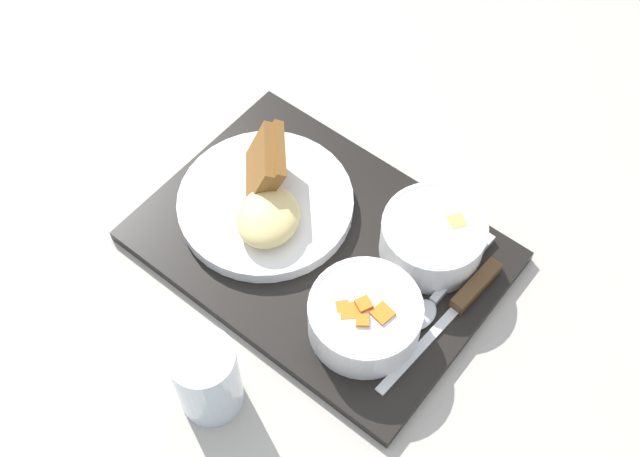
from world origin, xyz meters
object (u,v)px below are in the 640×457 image
object	(u,v)px
bowl_soup	(433,236)
knife	(466,296)
spoon	(440,294)
bowl_salad	(365,316)
glass_water	(208,380)
plate_main	(264,202)

from	to	relation	value
bowl_soup	knife	distance (m)	0.08
bowl_soup	spoon	size ratio (longest dim) A/B	0.75
bowl_salad	knife	distance (m)	0.12
knife	glass_water	xyz separation A→B (m)	(0.15, 0.25, 0.02)
plate_main	bowl_soup	bearing A→B (deg)	-158.43
knife	spoon	world-z (taller)	knife
bowl_salad	glass_water	bearing A→B (deg)	62.52
bowl_soup	knife	world-z (taller)	bowl_soup
bowl_soup	bowl_salad	bearing A→B (deg)	89.15
knife	spoon	bearing A→B (deg)	-55.87
bowl_soup	spoon	distance (m)	0.07
spoon	knife	bearing A→B (deg)	123.15
plate_main	glass_water	bearing A→B (deg)	116.21
bowl_salad	bowl_soup	size ratio (longest dim) A/B	1.03
bowl_salad	plate_main	size ratio (longest dim) A/B	0.58
bowl_salad	spoon	size ratio (longest dim) A/B	0.77
plate_main	spoon	bearing A→B (deg)	-172.51
plate_main	knife	xyz separation A→B (m)	(-0.25, -0.04, -0.01)
bowl_salad	spoon	distance (m)	0.10
bowl_salad	spoon	world-z (taller)	bowl_salad
bowl_soup	plate_main	world-z (taller)	plate_main
bowl_salad	knife	xyz separation A→B (m)	(-0.07, -0.10, -0.02)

